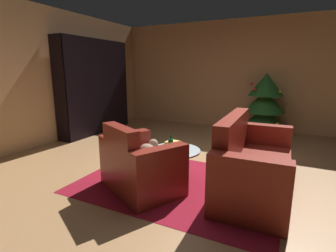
{
  "coord_description": "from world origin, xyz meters",
  "views": [
    {
      "loc": [
        1.3,
        -3.25,
        1.51
      ],
      "look_at": [
        -0.28,
        -0.06,
        0.71
      ],
      "focal_mm": 27.03,
      "sensor_mm": 36.0,
      "label": 1
    }
  ],
  "objects_px": {
    "couch_red": "(252,166)",
    "book_stack_on_table": "(172,145)",
    "decorated_tree": "(265,104)",
    "coffee_table": "(175,153)",
    "bottle_on_table": "(171,146)",
    "bookshelf_unit": "(99,87)",
    "armchair_red": "(140,166)"
  },
  "relations": [
    {
      "from": "coffee_table",
      "to": "bottle_on_table",
      "type": "xyz_separation_m",
      "value": [
        0.02,
        -0.18,
        0.15
      ]
    },
    {
      "from": "book_stack_on_table",
      "to": "bottle_on_table",
      "type": "xyz_separation_m",
      "value": [
        0.07,
        -0.21,
        0.05
      ]
    },
    {
      "from": "book_stack_on_table",
      "to": "decorated_tree",
      "type": "height_order",
      "value": "decorated_tree"
    },
    {
      "from": "bookshelf_unit",
      "to": "book_stack_on_table",
      "type": "bearing_deg",
      "value": -33.17
    },
    {
      "from": "bookshelf_unit",
      "to": "coffee_table",
      "type": "height_order",
      "value": "bookshelf_unit"
    },
    {
      "from": "coffee_table",
      "to": "bookshelf_unit",
      "type": "bearing_deg",
      "value": 146.94
    },
    {
      "from": "coffee_table",
      "to": "decorated_tree",
      "type": "bearing_deg",
      "value": 76.51
    },
    {
      "from": "couch_red",
      "to": "book_stack_on_table",
      "type": "bearing_deg",
      "value": -168.25
    },
    {
      "from": "coffee_table",
      "to": "bottle_on_table",
      "type": "distance_m",
      "value": 0.24
    },
    {
      "from": "bookshelf_unit",
      "to": "decorated_tree",
      "type": "relative_size",
      "value": 1.53
    },
    {
      "from": "book_stack_on_table",
      "to": "bottle_on_table",
      "type": "bearing_deg",
      "value": -70.48
    },
    {
      "from": "armchair_red",
      "to": "bottle_on_table",
      "type": "relative_size",
      "value": 4.77
    },
    {
      "from": "armchair_red",
      "to": "book_stack_on_table",
      "type": "height_order",
      "value": "armchair_red"
    },
    {
      "from": "couch_red",
      "to": "coffee_table",
      "type": "distance_m",
      "value": 0.99
    },
    {
      "from": "armchair_red",
      "to": "couch_red",
      "type": "bearing_deg",
      "value": 25.29
    },
    {
      "from": "coffee_table",
      "to": "book_stack_on_table",
      "type": "distance_m",
      "value": 0.12
    },
    {
      "from": "bottle_on_table",
      "to": "bookshelf_unit",
      "type": "bearing_deg",
      "value": 144.69
    },
    {
      "from": "book_stack_on_table",
      "to": "decorated_tree",
      "type": "distance_m",
      "value": 3.31
    },
    {
      "from": "bookshelf_unit",
      "to": "book_stack_on_table",
      "type": "height_order",
      "value": "bookshelf_unit"
    },
    {
      "from": "couch_red",
      "to": "book_stack_on_table",
      "type": "distance_m",
      "value": 1.05
    },
    {
      "from": "book_stack_on_table",
      "to": "bottle_on_table",
      "type": "relative_size",
      "value": 0.85
    },
    {
      "from": "bookshelf_unit",
      "to": "armchair_red",
      "type": "height_order",
      "value": "bookshelf_unit"
    },
    {
      "from": "couch_red",
      "to": "book_stack_on_table",
      "type": "relative_size",
      "value": 8.01
    },
    {
      "from": "bottle_on_table",
      "to": "decorated_tree",
      "type": "distance_m",
      "value": 3.49
    },
    {
      "from": "bookshelf_unit",
      "to": "bottle_on_table",
      "type": "relative_size",
      "value": 8.44
    },
    {
      "from": "bottle_on_table",
      "to": "armchair_red",
      "type": "bearing_deg",
      "value": -151.67
    },
    {
      "from": "armchair_red",
      "to": "book_stack_on_table",
      "type": "xyz_separation_m",
      "value": [
        0.27,
        0.39,
        0.21
      ]
    },
    {
      "from": "book_stack_on_table",
      "to": "bookshelf_unit",
      "type": "bearing_deg",
      "value": 146.83
    },
    {
      "from": "couch_red",
      "to": "decorated_tree",
      "type": "bearing_deg",
      "value": 93.51
    },
    {
      "from": "armchair_red",
      "to": "bottle_on_table",
      "type": "distance_m",
      "value": 0.47
    },
    {
      "from": "book_stack_on_table",
      "to": "coffee_table",
      "type": "bearing_deg",
      "value": -26.36
    },
    {
      "from": "bookshelf_unit",
      "to": "couch_red",
      "type": "bearing_deg",
      "value": -23.22
    }
  ]
}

